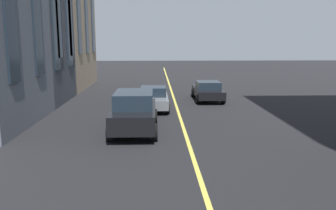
% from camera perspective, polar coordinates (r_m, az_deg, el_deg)
% --- Properties ---
extents(lane_centre_line, '(80.00, 0.16, 0.01)m').
position_cam_1_polar(lane_centre_line, '(15.98, 2.84, -4.65)').
color(lane_centre_line, '#D8C64C').
rests_on(lane_centre_line, ground_plane).
extents(car_black_mid, '(4.40, 1.95, 1.37)m').
position_cam_1_polar(car_black_mid, '(24.83, 6.53, 2.38)').
color(car_black_mid, black).
rests_on(car_black_mid, ground_plane).
extents(car_black_near, '(4.70, 2.14, 1.88)m').
position_cam_1_polar(car_black_near, '(16.11, -5.58, -1.03)').
color(car_black_near, black).
rests_on(car_black_near, ground_plane).
extents(car_grey_parked_b, '(3.90, 1.89, 1.40)m').
position_cam_1_polar(car_grey_parked_b, '(21.32, -2.41, 1.10)').
color(car_grey_parked_b, slate).
rests_on(car_grey_parked_b, ground_plane).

